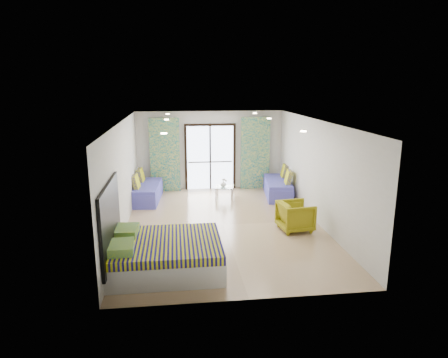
{
  "coord_description": "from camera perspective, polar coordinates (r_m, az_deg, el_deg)",
  "views": [
    {
      "loc": [
        -1.18,
        -9.83,
        3.63
      ],
      "look_at": [
        0.07,
        0.35,
        1.15
      ],
      "focal_mm": 32.0,
      "sensor_mm": 36.0,
      "label": 1
    }
  ],
  "objects": [
    {
      "name": "curtain_left",
      "position": [
        13.61,
        -8.45,
        3.38
      ],
      "size": [
        1.0,
        0.1,
        2.5
      ],
      "primitive_type": "cube",
      "color": "silver",
      "rests_on": "floor"
    },
    {
      "name": "downlight_e",
      "position": [
        12.86,
        -8.05,
        9.19
      ],
      "size": [
        0.12,
        0.12,
        0.02
      ],
      "primitive_type": "cylinder",
      "color": "#FFE0B2",
      "rests_on": "ceiling"
    },
    {
      "name": "ceiling",
      "position": [
        9.94,
        -0.13,
        8.24
      ],
      "size": [
        5.0,
        7.5,
        0.01
      ],
      "primitive_type": null,
      "color": "silver",
      "rests_on": "ground"
    },
    {
      "name": "armchair",
      "position": [
        10.2,
        10.19,
        -5.05
      ],
      "size": [
        0.83,
        0.87,
        0.81
      ],
      "primitive_type": "imported",
      "rotation": [
        0.0,
        0.0,
        1.69
      ],
      "color": "#958C13",
      "rests_on": "floor"
    },
    {
      "name": "downlight_f",
      "position": [
        13.12,
        4.43,
        9.37
      ],
      "size": [
        0.12,
        0.12,
        0.02
      ],
      "primitive_type": "cylinder",
      "color": "#FFE0B2",
      "rests_on": "ceiling"
    },
    {
      "name": "balcony_door",
      "position": [
        13.8,
        -1.98,
        3.7
      ],
      "size": [
        1.76,
        0.08,
        2.28
      ],
      "color": "black",
      "rests_on": "floor"
    },
    {
      "name": "downlight_c",
      "position": [
        10.87,
        -8.2,
        8.4
      ],
      "size": [
        0.12,
        0.12,
        0.02
      ],
      "primitive_type": "cylinder",
      "color": "#FFE0B2",
      "rests_on": "ceiling"
    },
    {
      "name": "daybed_left",
      "position": [
        12.78,
        -10.95,
        -1.77
      ],
      "size": [
        0.9,
        1.97,
        0.95
      ],
      "rotation": [
        0.0,
        0.0,
        -0.08
      ],
      "color": "#4A49B0",
      "rests_on": "floor"
    },
    {
      "name": "daybed_right",
      "position": [
        13.18,
        7.74,
        -1.16
      ],
      "size": [
        1.01,
        2.04,
        0.97
      ],
      "rotation": [
        0.0,
        0.0,
        -0.13
      ],
      "color": "#4A49B0",
      "rests_on": "floor"
    },
    {
      "name": "switch_plate",
      "position": [
        9.12,
        -14.83,
        -3.29
      ],
      "size": [
        0.02,
        0.1,
        0.1
      ],
      "primitive_type": "cube",
      "color": "silver",
      "rests_on": "wall_left"
    },
    {
      "name": "wall_right",
      "position": [
        10.74,
        13.24,
        0.98
      ],
      "size": [
        0.01,
        7.5,
        2.7
      ],
      "primitive_type": null,
      "color": "silver",
      "rests_on": "ground"
    },
    {
      "name": "downlight_b",
      "position": [
        8.3,
        11.27,
        6.7
      ],
      "size": [
        0.12,
        0.12,
        0.02
      ],
      "primitive_type": "cylinder",
      "color": "#FFE0B2",
      "rests_on": "ceiling"
    },
    {
      "name": "balcony_rail",
      "position": [
        13.87,
        -1.98,
        2.45
      ],
      "size": [
        1.52,
        0.03,
        0.04
      ],
      "primitive_type": "cube",
      "color": "#595451",
      "rests_on": "balcony_door"
    },
    {
      "name": "wall_front",
      "position": [
        6.6,
        3.8,
        -6.65
      ],
      "size": [
        5.0,
        0.01,
        2.7
      ],
      "primitive_type": null,
      "color": "silver",
      "rests_on": "ground"
    },
    {
      "name": "floor",
      "position": [
        10.54,
        -0.13,
        -6.54
      ],
      "size": [
        5.0,
        7.5,
        0.01
      ],
      "primitive_type": null,
      "color": "#A0815F",
      "rests_on": "ground"
    },
    {
      "name": "downlight_d",
      "position": [
        11.17,
        6.47,
        8.59
      ],
      "size": [
        0.12,
        0.12,
        0.02
      ],
      "primitive_type": "cylinder",
      "color": "#FFE0B2",
      "rests_on": "ceiling"
    },
    {
      "name": "wall_back",
      "position": [
        13.82,
        -2.0,
        4.1
      ],
      "size": [
        5.0,
        0.01,
        2.7
      ],
      "primitive_type": null,
      "color": "silver",
      "rests_on": "ground"
    },
    {
      "name": "curtain_right",
      "position": [
        13.88,
        4.47,
        3.69
      ],
      "size": [
        1.0,
        0.1,
        2.5
      ],
      "primitive_type": "cube",
      "color": "silver",
      "rests_on": "floor"
    },
    {
      "name": "wall_left",
      "position": [
        10.17,
        -14.25,
        0.23
      ],
      "size": [
        0.01,
        7.5,
        2.7
      ],
      "primitive_type": null,
      "color": "silver",
      "rests_on": "ground"
    },
    {
      "name": "bed",
      "position": [
        8.12,
        -8.63,
        -10.61
      ],
      "size": [
        2.23,
        1.82,
        0.77
      ],
      "color": "silver",
      "rests_on": "floor"
    },
    {
      "name": "vase",
      "position": [
        12.79,
        -0.11,
        -0.69
      ],
      "size": [
        0.21,
        0.21,
        0.19
      ],
      "primitive_type": "imported",
      "rotation": [
        0.0,
        0.0,
        0.1
      ],
      "color": "white",
      "rests_on": "coffee_table"
    },
    {
      "name": "headboard",
      "position": [
        7.95,
        -15.93,
        -5.88
      ],
      "size": [
        0.06,
        2.1,
        1.5
      ],
      "primitive_type": "cube",
      "color": "black",
      "rests_on": "floor"
    },
    {
      "name": "downlight_a",
      "position": [
        7.89,
        -8.58,
        6.46
      ],
      "size": [
        0.12,
        0.12,
        0.02
      ],
      "primitive_type": "cylinder",
      "color": "#FFE0B2",
      "rests_on": "ceiling"
    },
    {
      "name": "coffee_table",
      "position": [
        12.84,
        0.07,
        -1.26
      ],
      "size": [
        0.68,
        0.68,
        0.66
      ],
      "rotation": [
        0.0,
        0.0,
        -0.22
      ],
      "color": "silver",
      "rests_on": "floor"
    }
  ]
}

